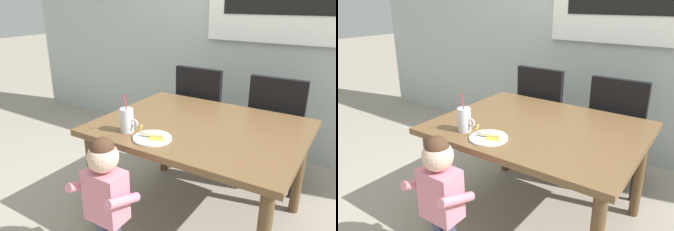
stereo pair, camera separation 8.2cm
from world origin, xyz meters
TOP-DOWN VIEW (x-y plane):
  - ground_plane at (0.00, 0.00)m, footprint 24.00×24.00m
  - back_wall at (0.00, 1.36)m, footprint 6.40×0.17m
  - dining_table at (0.00, 0.00)m, footprint 1.32×1.04m
  - dining_chair_left at (-0.33, 0.72)m, footprint 0.44×0.44m
  - dining_chair_right at (0.33, 0.72)m, footprint 0.44×0.44m
  - toddler_standing at (-0.22, -0.69)m, footprint 0.33×0.24m
  - milk_cup at (-0.33, -0.35)m, footprint 0.13×0.08m
  - snack_plate at (-0.14, -0.36)m, footprint 0.23×0.23m
  - peeled_banana at (-0.13, -0.35)m, footprint 0.18×0.13m

SIDE VIEW (x-z plane):
  - ground_plane at x=0.00m, z-range 0.00..0.00m
  - toddler_standing at x=-0.22m, z-range 0.11..0.95m
  - dining_chair_left at x=-0.33m, z-range 0.06..1.02m
  - dining_chair_right at x=0.33m, z-range 0.06..1.02m
  - dining_table at x=0.00m, z-range 0.27..0.99m
  - snack_plate at x=-0.14m, z-range 0.72..0.74m
  - peeled_banana at x=-0.13m, z-range 0.72..0.79m
  - milk_cup at x=-0.33m, z-range 0.67..0.92m
  - back_wall at x=0.00m, z-range 0.00..2.90m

